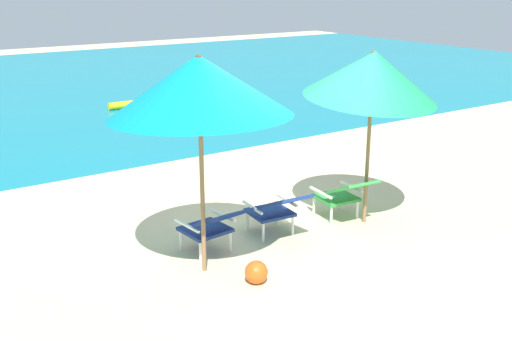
# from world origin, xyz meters

# --- Properties ---
(ground_plane) EXTENTS (40.00, 40.00, 0.00)m
(ground_plane) POSITION_xyz_m (0.00, 4.00, 0.00)
(ground_plane) COLOR beige
(ocean_band) EXTENTS (40.00, 18.00, 0.01)m
(ocean_band) POSITION_xyz_m (0.00, 12.89, 0.00)
(ocean_band) COLOR teal
(ocean_band) RESTS_ON ground_plane
(swim_buoy) EXTENTS (1.60, 0.18, 0.18)m
(swim_buoy) POSITION_xyz_m (1.78, 8.72, 0.10)
(swim_buoy) COLOR yellow
(swim_buoy) RESTS_ON ocean_band
(lounge_chair_left) EXTENTS (0.63, 0.93, 0.68)m
(lounge_chair_left) POSITION_xyz_m (-0.98, 0.05, 0.40)
(lounge_chair_left) COLOR navy
(lounge_chair_left) RESTS_ON ground_plane
(lounge_chair_center) EXTENTS (0.60, 0.91, 0.68)m
(lounge_chair_center) POSITION_xyz_m (-0.04, 0.07, 0.40)
(lounge_chair_center) COLOR navy
(lounge_chair_center) RESTS_ON ground_plane
(lounge_chair_right) EXTENTS (0.61, 0.92, 0.68)m
(lounge_chair_right) POSITION_xyz_m (1.04, 0.02, 0.40)
(lounge_chair_right) COLOR #338E3D
(lounge_chair_right) RESTS_ON ground_plane
(beach_umbrella_left) EXTENTS (2.05, 2.07, 2.49)m
(beach_umbrella_left) POSITION_xyz_m (-1.27, -0.23, 2.12)
(beach_umbrella_left) COLOR olive
(beach_umbrella_left) RESTS_ON ground_plane
(beach_umbrella_right) EXTENTS (1.97, 2.01, 2.40)m
(beach_umbrella_right) POSITION_xyz_m (1.25, -0.17, 2.01)
(beach_umbrella_right) COLOR olive
(beach_umbrella_right) RESTS_ON ground_plane
(beach_ball) EXTENTS (0.26, 0.26, 0.26)m
(beach_ball) POSITION_xyz_m (-0.94, -0.81, 0.13)
(beach_ball) COLOR #EA5619
(beach_ball) RESTS_ON ground_plane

